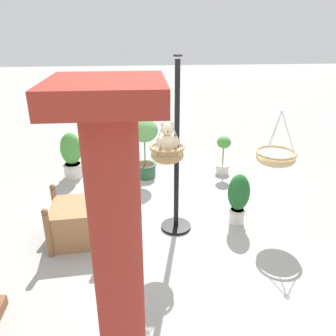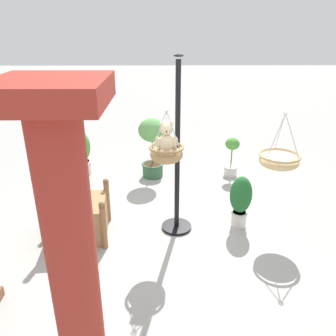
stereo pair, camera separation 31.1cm
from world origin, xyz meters
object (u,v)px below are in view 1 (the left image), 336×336
object	(u,v)px
hanging_basket_with_teddy	(167,153)
potted_plant_fern_front	(71,155)
teddy_bear	(167,140)
potted_plant_bushy_green	(223,154)
wooden_planter_box	(79,220)
hanging_basket_left_high	(276,157)
potted_plant_conical_shrub	(238,197)
potted_plant_tall_leafy	(145,142)
display_pole_central	(176,181)

from	to	relation	value
hanging_basket_with_teddy	potted_plant_fern_front	world-z (taller)	hanging_basket_with_teddy
hanging_basket_with_teddy	teddy_bear	distance (m)	0.19
hanging_basket_with_teddy	potted_plant_bushy_green	bearing A→B (deg)	-120.90
potted_plant_bushy_green	wooden_planter_box	bearing A→B (deg)	39.26
potted_plant_fern_front	hanging_basket_left_high	bearing A→B (deg)	148.89
potted_plant_bushy_green	potted_plant_conical_shrub	distance (m)	1.87
hanging_basket_with_teddy	hanging_basket_left_high	distance (m)	1.60
hanging_basket_with_teddy	teddy_bear	bearing A→B (deg)	90.00
hanging_basket_left_high	hanging_basket_with_teddy	bearing A→B (deg)	9.93
wooden_planter_box	potted_plant_tall_leafy	distance (m)	2.27
wooden_planter_box	potted_plant_conical_shrub	size ratio (longest dim) A/B	1.06
hanging_basket_left_high	wooden_planter_box	bearing A→B (deg)	3.56
potted_plant_fern_front	potted_plant_tall_leafy	xyz separation A→B (m)	(-1.41, 0.11, 0.25)
wooden_planter_box	potted_plant_fern_front	bearing A→B (deg)	-78.09
teddy_bear	potted_plant_tall_leafy	world-z (taller)	teddy_bear
wooden_planter_box	potted_plant_bushy_green	world-z (taller)	potted_plant_bushy_green
teddy_bear	potted_plant_tall_leafy	size ratio (longest dim) A/B	0.36
display_pole_central	potted_plant_bushy_green	world-z (taller)	display_pole_central
potted_plant_tall_leafy	potted_plant_conical_shrub	world-z (taller)	potted_plant_tall_leafy
display_pole_central	potted_plant_tall_leafy	bearing A→B (deg)	-77.61
hanging_basket_with_teddy	potted_plant_tall_leafy	xyz separation A→B (m)	(0.26, -2.12, -0.57)
hanging_basket_with_teddy	potted_plant_fern_front	xyz separation A→B (m)	(1.67, -2.22, -0.82)
teddy_bear	potted_plant_bushy_green	distance (m)	2.74
potted_plant_tall_leafy	wooden_planter_box	bearing A→B (deg)	64.44
potted_plant_bushy_green	hanging_basket_left_high	bearing A→B (deg)	98.13
display_pole_central	potted_plant_fern_front	xyz separation A→B (m)	(1.82, -1.97, -0.31)
hanging_basket_with_teddy	wooden_planter_box	world-z (taller)	hanging_basket_with_teddy
potted_plant_fern_front	potted_plant_conical_shrub	world-z (taller)	potted_plant_fern_front
teddy_bear	potted_plant_tall_leafy	distance (m)	2.28
wooden_planter_box	potted_plant_bushy_green	xyz separation A→B (m)	(-2.51, -2.05, 0.12)
potted_plant_bushy_green	potted_plant_conical_shrub	xyz separation A→B (m)	(0.21, 1.86, 0.04)
potted_plant_tall_leafy	hanging_basket_with_teddy	bearing A→B (deg)	97.00
potted_plant_fern_front	potted_plant_bushy_green	size ratio (longest dim) A/B	1.17
display_pole_central	hanging_basket_left_high	xyz separation A→B (m)	(-1.41, -0.02, 0.30)
display_pole_central	wooden_planter_box	distance (m)	1.46
potted_plant_tall_leafy	potted_plant_conical_shrub	size ratio (longest dim) A/B	1.44
hanging_basket_with_teddy	teddy_bear	world-z (taller)	hanging_basket_with_teddy
hanging_basket_left_high	potted_plant_fern_front	xyz separation A→B (m)	(3.23, -1.95, -0.61)
teddy_bear	potted_plant_fern_front	size ratio (longest dim) A/B	0.46
display_pole_central	wooden_planter_box	world-z (taller)	display_pole_central
hanging_basket_left_high	potted_plant_bushy_green	size ratio (longest dim) A/B	1.01
teddy_bear	hanging_basket_left_high	size ratio (longest dim) A/B	0.54
display_pole_central	hanging_basket_with_teddy	bearing A→B (deg)	59.04
teddy_bear	potted_plant_conical_shrub	distance (m)	1.52
hanging_basket_left_high	potted_plant_bushy_green	world-z (taller)	hanging_basket_left_high
potted_plant_fern_front	teddy_bear	bearing A→B (deg)	126.69
display_pole_central	teddy_bear	bearing A→B (deg)	61.08
teddy_bear	potted_plant_bushy_green	world-z (taller)	teddy_bear
potted_plant_bushy_green	potted_plant_conical_shrub	bearing A→B (deg)	83.60
hanging_basket_with_teddy	potted_plant_bushy_green	size ratio (longest dim) A/B	0.89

